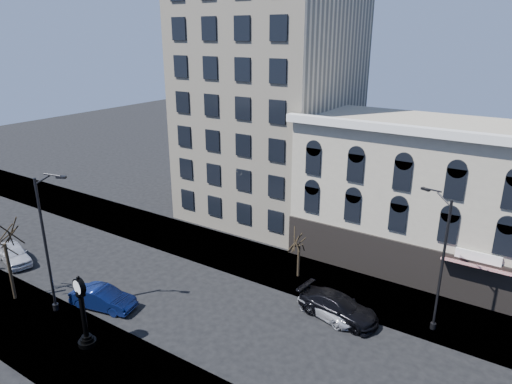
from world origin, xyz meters
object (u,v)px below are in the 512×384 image
Objects in this scene: street_lamp_near at (50,208)px; car_near_a at (14,254)px; car_near_b at (103,298)px; street_clock at (83,314)px.

car_near_a is (-10.14, 2.21, -7.10)m from street_lamp_near.
street_clock is at bearing -156.16° from car_near_b.
street_lamp_near is 2.17× the size of car_near_b.
car_near_a reaches higher than car_near_b.
street_clock is at bearing -42.66° from street_lamp_near.
car_near_a is (-14.52, 3.75, -1.51)m from street_clock.
street_clock is 1.02× the size of car_near_b.
street_lamp_near is 2.18× the size of car_near_a.
street_clock is 4.54m from car_near_b.
street_lamp_near is at bearing 122.25° from car_near_b.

